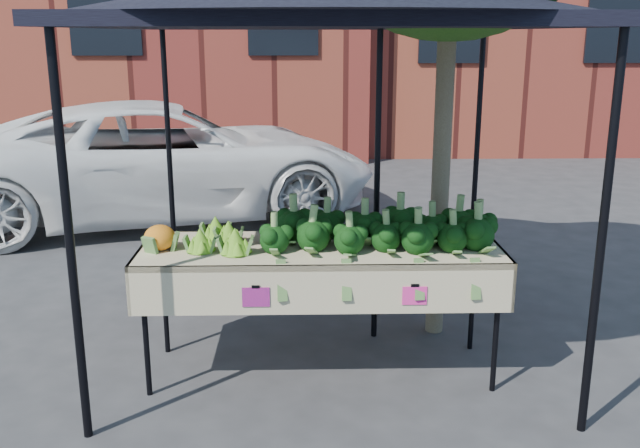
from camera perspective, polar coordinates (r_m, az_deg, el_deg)
The scene contains 8 objects.
ground at distance 5.01m, azimuth 0.52°, elevation -11.76°, with size 90.00×90.00×0.00m, color #2C2C2E.
table at distance 4.83m, azimuth 0.05°, elevation -6.93°, with size 2.40×0.81×0.90m.
canopy at distance 5.20m, azimuth 0.73°, elevation 5.23°, with size 3.16×3.16×2.74m, color black, non-canonical shape.
broccoli_heap at distance 4.69m, azimuth 4.82°, elevation 0.00°, with size 1.63×0.60×0.29m, color black.
romanesco_cluster at distance 4.72m, azimuth -8.06°, elevation -0.43°, with size 0.45×0.59×0.22m, color #6AA721.
cauliflower_pair at distance 4.70m, azimuth -12.84°, elevation -0.86°, with size 0.22×0.22×0.20m, color orange.
vehicle at distance 8.97m, azimuth -13.13°, elevation 17.11°, with size 2.43×1.46×5.26m, color white.
street_tree at distance 5.25m, azimuth 10.08°, elevation 11.35°, with size 1.97×1.97×3.88m, color #1E4C14, non-canonical shape.
Camera 1 is at (-0.14, -4.46, 2.27)m, focal length 39.57 mm.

